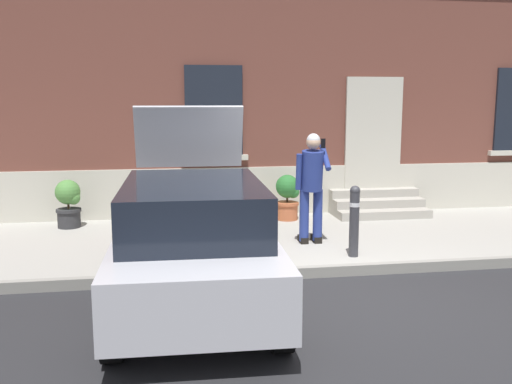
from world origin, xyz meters
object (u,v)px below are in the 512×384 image
object	(u,v)px
hatchback_car_silver	(194,240)
bollard_near_person	(354,219)
planter_charcoal	(69,202)
planter_terracotta	(288,196)
person_on_phone	(312,181)
planter_olive	(220,198)

from	to	relation	value
hatchback_car_silver	bollard_near_person	xyz separation A→B (m)	(2.39, 1.22, -0.09)
planter_charcoal	planter_terracotta	bearing A→B (deg)	0.18
person_on_phone	planter_olive	xyz separation A→B (m)	(-1.27, 1.77, -0.55)
bollard_near_person	planter_charcoal	distance (m)	5.12
hatchback_car_silver	planter_terracotta	bearing A→B (deg)	62.80
hatchback_car_silver	bollard_near_person	distance (m)	2.68
bollard_near_person	planter_terracotta	distance (m)	2.69
hatchback_car_silver	planter_terracotta	size ratio (longest dim) A/B	4.78
person_on_phone	planter_charcoal	world-z (taller)	person_on_phone
planter_charcoal	planter_olive	bearing A→B (deg)	-1.00
bollard_near_person	planter_charcoal	bearing A→B (deg)	148.90
hatchback_car_silver	planter_charcoal	distance (m)	4.35
bollard_near_person	planter_olive	bearing A→B (deg)	123.01
bollard_near_person	planter_terracotta	world-z (taller)	bollard_near_person
hatchback_car_silver	bollard_near_person	world-z (taller)	hatchback_car_silver
planter_charcoal	planter_terracotta	distance (m)	3.99
person_on_phone	planter_charcoal	xyz separation A→B (m)	(-3.97, 1.81, -0.55)
planter_terracotta	planter_charcoal	bearing A→B (deg)	-179.82
hatchback_car_silver	planter_terracotta	world-z (taller)	hatchback_car_silver
bollard_near_person	planter_charcoal	xyz separation A→B (m)	(-4.39, 2.65, -0.11)
planter_olive	hatchback_car_silver	bearing A→B (deg)	-100.38
bollard_near_person	planter_olive	size ratio (longest dim) A/B	1.22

